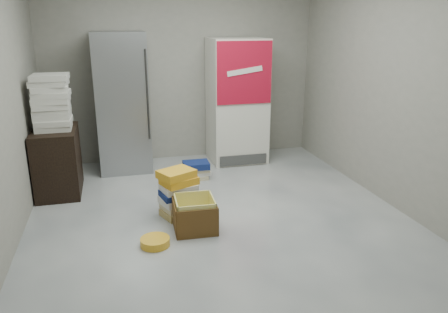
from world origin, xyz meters
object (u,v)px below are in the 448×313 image
steel_fridge (122,103)px  phonebook_stack_main (178,193)px  cardboard_box (195,217)px  wood_shelf (58,161)px  coke_cooler (237,101)px

steel_fridge → phonebook_stack_main: bearing=-74.7°
cardboard_box → wood_shelf: bearing=137.7°
phonebook_stack_main → cardboard_box: size_ratio=1.19×
coke_cooler → phonebook_stack_main: 2.21m
wood_shelf → cardboard_box: bearing=-44.8°
phonebook_stack_main → cardboard_box: bearing=-94.3°
coke_cooler → steel_fridge: bearing=179.8°
phonebook_stack_main → steel_fridge: bearing=85.1°
coke_cooler → wood_shelf: coke_cooler is taller
cardboard_box → coke_cooler: bearing=66.2°
steel_fridge → phonebook_stack_main: size_ratio=3.64×
steel_fridge → wood_shelf: size_ratio=2.37×
coke_cooler → wood_shelf: 2.63m
phonebook_stack_main → cardboard_box: 0.41m
wood_shelf → phonebook_stack_main: wood_shelf is taller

